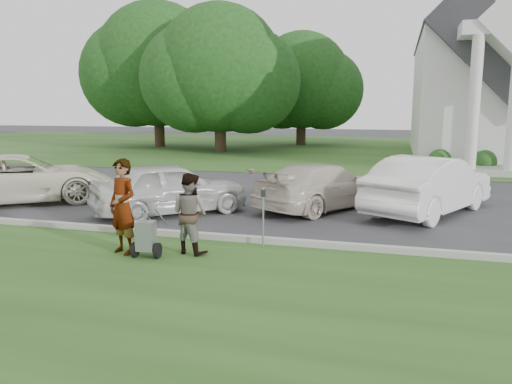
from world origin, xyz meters
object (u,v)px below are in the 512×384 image
at_px(person_right, 190,214).
at_px(car_d, 429,185).
at_px(car_a, 23,178).
at_px(church, 499,56).
at_px(tree_back, 302,85).
at_px(person_left, 123,207).
at_px(tree_left, 219,75).
at_px(tree_far, 157,70).
at_px(parking_meter_near, 263,210).
at_px(car_c, 322,186).
at_px(car_b, 170,188).
at_px(striping_cart, 146,237).

distance_m(person_right, car_d, 7.36).
relative_size(person_right, car_a, 0.30).
distance_m(church, tree_back, 14.77).
xyz_separation_m(church, person_left, (-10.84, -24.08, -4.96)).
xyz_separation_m(tree_left, tree_far, (-6.00, 3.00, 0.58)).
relative_size(parking_meter_near, car_c, 0.27).
relative_size(tree_far, tree_back, 1.21).
relative_size(tree_far, person_right, 6.99).
height_order(church, person_left, church).
distance_m(person_left, person_right, 1.37).
xyz_separation_m(church, person_right, (-9.54, -23.68, -5.11)).
bearing_deg(person_left, person_right, 39.58).
xyz_separation_m(tree_back, car_a, (-3.87, -26.77, -3.97)).
height_order(church, car_c, church).
bearing_deg(car_b, striping_cart, 155.02).
bearing_deg(tree_left, tree_far, 153.44).
relative_size(striping_cart, car_d, 0.23).
xyz_separation_m(parking_meter_near, car_d, (3.62, 4.61, 0.01)).
bearing_deg(tree_left, car_a, -89.60).
distance_m(church, parking_meter_near, 24.80).
relative_size(tree_back, car_d, 1.94).
bearing_deg(car_a, tree_left, -36.80).
height_order(tree_left, car_b, tree_left).
xyz_separation_m(tree_far, car_b, (11.39, -22.12, -4.95)).
xyz_separation_m(tree_left, car_b, (5.39, -19.12, -4.37)).
bearing_deg(car_a, tree_back, -45.43).
xyz_separation_m(tree_back, parking_meter_near, (4.80, -29.71, -3.92)).
relative_size(church, car_c, 5.14).
bearing_deg(tree_left, car_d, -54.02).
relative_size(tree_left, car_a, 1.94).
xyz_separation_m(tree_left, striping_cart, (6.75, -23.09, -4.68)).
height_order(tree_back, parking_meter_near, tree_back).
bearing_deg(parking_meter_near, tree_far, 120.92).
xyz_separation_m(church, striping_cart, (-10.26, -24.22, -5.50)).
distance_m(tree_back, car_b, 27.44).
distance_m(tree_back, car_c, 26.10).
relative_size(tree_far, car_c, 2.48).
xyz_separation_m(tree_far, car_c, (15.41, -20.21, -5.01)).
height_order(striping_cart, car_b, car_b).
height_order(striping_cart, person_left, person_left).
relative_size(parking_meter_near, car_a, 0.24).
distance_m(tree_back, person_right, 31.00).
bearing_deg(tree_far, tree_left, -26.56).
xyz_separation_m(tree_back, car_c, (5.41, -25.21, -4.05)).
xyz_separation_m(person_right, parking_meter_near, (1.33, 0.85, -0.02)).
distance_m(tree_left, striping_cart, 24.51).
bearing_deg(car_c, tree_left, -29.66).
relative_size(parking_meter_near, car_d, 0.26).
bearing_deg(car_c, car_b, 57.08).
bearing_deg(parking_meter_near, car_c, 82.22).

